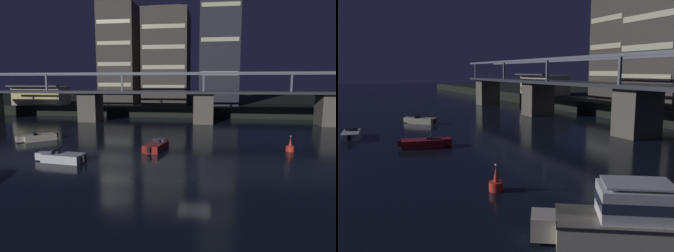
% 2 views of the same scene
% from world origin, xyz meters
% --- Properties ---
extents(river_bridge, '(94.29, 6.40, 9.38)m').
position_xyz_m(river_bridge, '(0.00, 33.37, 4.11)').
color(river_bridge, '#605B51').
rests_on(river_bridge, ground).
extents(tower_west_low, '(8.85, 12.41, 24.92)m').
position_xyz_m(tower_west_low, '(-21.51, 53.26, 14.51)').
color(tower_west_low, '#423D38').
rests_on(tower_west_low, far_riverbank).
extents(waterfront_pavilion, '(12.40, 7.40, 4.70)m').
position_xyz_m(waterfront_pavilion, '(-39.44, 45.28, 4.44)').
color(waterfront_pavilion, '#B2AD9E').
rests_on(waterfront_pavilion, far_riverbank).
extents(cabin_cruiser_near_left, '(6.57, 8.85, 2.79)m').
position_xyz_m(cabin_cruiser_near_left, '(18.98, 14.14, 1.05)').
color(cabin_cruiser_near_left, beige).
rests_on(cabin_cruiser_near_left, ground).
extents(speedboat_near_center, '(2.49, 5.23, 1.16)m').
position_xyz_m(speedboat_near_center, '(-4.80, 10.09, 0.41)').
color(speedboat_near_center, maroon).
rests_on(speedboat_near_center, ground).
extents(speedboat_near_right, '(4.40, 4.38, 1.16)m').
position_xyz_m(speedboat_near_right, '(-21.17, 13.26, 0.41)').
color(speedboat_near_right, beige).
rests_on(speedboat_near_right, ground).
extents(speedboat_mid_left, '(5.23, 2.26, 1.16)m').
position_xyz_m(speedboat_mid_left, '(-12.95, 3.73, 0.41)').
color(speedboat_mid_left, silver).
rests_on(speedboat_mid_left, ground).
extents(channel_buoy, '(0.90, 0.90, 1.76)m').
position_xyz_m(channel_buoy, '(9.98, 11.26, 0.48)').
color(channel_buoy, red).
rests_on(channel_buoy, ground).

